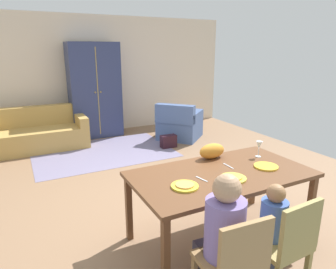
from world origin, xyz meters
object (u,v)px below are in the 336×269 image
object	(u,v)px
plate_near_child	(233,178)
person_child	(268,237)
armchair	(179,125)
dining_table	(221,179)
wine_glass	(259,146)
cat	(212,151)
dining_chair_child	(286,242)
armoire	(95,91)
plate_near_man	(185,186)
couch	(35,134)
dining_chair_man	(235,262)
handbag	(168,141)
plate_near_woman	(266,166)
person_man	(221,245)

from	to	relation	value
plate_near_child	person_child	world-z (taller)	person_child
armchair	dining_table	bearing A→B (deg)	-112.67
wine_glass	cat	xyz separation A→B (m)	(-0.50, 0.21, -0.05)
dining_table	dining_chair_child	size ratio (longest dim) A/B	2.08
dining_chair_child	cat	world-z (taller)	cat
armoire	armchair	bearing A→B (deg)	-34.35
plate_near_man	wine_glass	distance (m)	1.19
cat	couch	world-z (taller)	cat
plate_near_child	dining_table	bearing A→B (deg)	90.00
dining_chair_child	couch	distance (m)	5.21
dining_chair_man	handbag	distance (m)	4.11
wine_glass	armoire	world-z (taller)	armoire
plate_near_woman	dining_chair_man	size ratio (longest dim) A/B	0.29
wine_glass	armoire	distance (m)	4.43
couch	handbag	distance (m)	2.68
person_man	couch	bearing A→B (deg)	101.59
plate_near_man	couch	world-z (taller)	couch
cat	plate_near_woman	bearing A→B (deg)	-56.21
dining_table	armoire	size ratio (longest dim) A/B	0.86
plate_near_child	couch	size ratio (longest dim) A/B	0.13
plate_near_man	wine_glass	xyz separation A→B (m)	(1.15, 0.30, 0.12)
person_child	armchair	distance (m)	4.37
wine_glass	dining_chair_man	world-z (taller)	wine_glass
person_man	person_child	distance (m)	0.50
dining_chair_man	dining_chair_child	xyz separation A→B (m)	(0.51, -0.00, 0.00)
person_man	cat	distance (m)	1.28
person_man	cat	size ratio (longest dim) A/B	3.47
armoire	dining_chair_child	bearing A→B (deg)	-88.46
person_man	dining_chair_child	size ratio (longest dim) A/B	1.28
plate_near_man	handbag	bearing A→B (deg)	65.29
dining_table	cat	bearing A→B (deg)	68.81
person_man	cat	bearing A→B (deg)	58.63
dining_chair_man	cat	xyz separation A→B (m)	(0.65, 1.23, 0.35)
plate_near_man	armoire	distance (m)	4.67
handbag	cat	bearing A→B (deg)	-106.74
plate_near_woman	dining_chair_child	xyz separation A→B (m)	(-0.49, -0.75, -0.28)
plate_near_man	dining_chair_man	size ratio (longest dim) A/B	0.29
plate_near_woman	cat	size ratio (longest dim) A/B	0.78
cat	person_man	bearing A→B (deg)	-123.13
dining_table	wine_glass	size ratio (longest dim) A/B	9.74
dining_table	person_child	size ratio (longest dim) A/B	1.96
plate_near_man	wine_glass	world-z (taller)	wine_glass
armoire	cat	bearing A→B (deg)	-85.99
armchair	wine_glass	bearing A→B (deg)	-103.57
person_man	armoire	world-z (taller)	armoire
dining_chair_child	armchair	bearing A→B (deg)	71.51
armchair	plate_near_man	bearing A→B (deg)	-118.51
plate_near_woman	armchair	world-z (taller)	armchair
plate_near_child	dining_chair_child	world-z (taller)	dining_chair_child
dining_table	plate_near_woman	world-z (taller)	plate_near_woman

